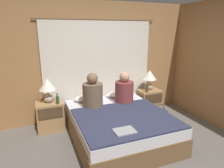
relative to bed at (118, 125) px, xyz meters
name	(u,v)px	position (x,y,z in m)	size (l,w,h in m)	color
ground_plane	(141,165)	(0.00, -0.84, -0.24)	(16.00, 16.00, 0.00)	#66605B
wall_back	(98,61)	(0.00, 1.11, 1.01)	(4.23, 0.06, 2.50)	#A37547
curtain_panel	(99,70)	(0.00, 1.04, 0.82)	(2.59, 0.02, 2.13)	silver
bed	(118,125)	(0.00, 0.00, 0.00)	(1.61, 1.98, 0.49)	brown
nightstand_left	(50,116)	(-1.12, 0.75, 0.04)	(0.50, 0.38, 0.57)	#A87F51
nightstand_right	(149,102)	(1.12, 0.75, 0.04)	(0.50, 0.38, 0.57)	#A87F51
lamp_left	(48,87)	(-1.12, 0.78, 0.63)	(0.32, 0.32, 0.46)	#B2A899
lamp_right	(149,77)	(1.12, 0.78, 0.63)	(0.32, 0.32, 0.46)	#B2A899
pillow_left	(87,98)	(-0.35, 0.80, 0.31)	(0.56, 0.31, 0.12)	white
pillow_right	(119,94)	(0.35, 0.80, 0.31)	(0.56, 0.31, 0.12)	white
blanket_on_bed	(125,118)	(0.00, -0.29, 0.26)	(1.55, 1.35, 0.03)	#2D334C
person_left_in_bed	(93,93)	(-0.34, 0.42, 0.52)	(0.38, 0.38, 0.66)	brown
person_right_in_bed	(124,90)	(0.31, 0.42, 0.50)	(0.37, 0.37, 0.64)	brown
beer_bottle_on_left_stand	(58,100)	(-0.97, 0.64, 0.40)	(0.06, 0.06, 0.20)	#2D4C28
beer_bottle_on_right_stand	(147,88)	(0.97, 0.64, 0.42)	(0.06, 0.06, 0.23)	#513819
laptop_on_bed	(125,131)	(-0.21, -0.72, 0.29)	(0.30, 0.23, 0.02)	#9EA0A5
handbag_on_floor	(159,115)	(1.12, 0.31, -0.12)	(0.30, 0.18, 0.38)	#333D56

